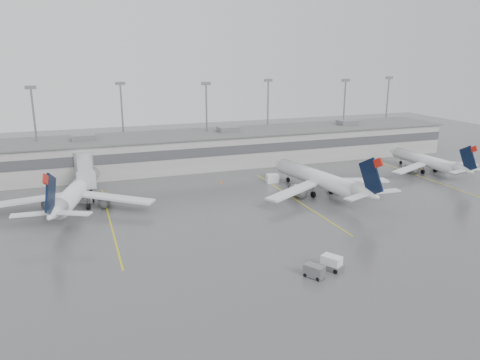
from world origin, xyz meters
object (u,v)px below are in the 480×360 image
object	(u,v)px
jet_far_right	(429,161)
jet_mid_right	(321,179)
jet_mid_left	(75,192)
baggage_tug	(331,264)

from	to	relation	value
jet_far_right	jet_mid_right	bearing A→B (deg)	-169.17
jet_mid_left	jet_far_right	distance (m)	79.17
jet_mid_right	baggage_tug	size ratio (longest dim) A/B	9.53
jet_far_right	jet_mid_left	bearing A→B (deg)	178.18
jet_far_right	baggage_tug	world-z (taller)	jet_far_right
jet_mid_right	baggage_tug	xyz separation A→B (m)	(-15.15, -29.95, -2.57)
jet_far_right	baggage_tug	bearing A→B (deg)	-143.99
jet_mid_left	baggage_tug	distance (m)	48.65
jet_mid_right	baggage_tug	bearing A→B (deg)	-126.23
jet_mid_left	jet_mid_right	xyz separation A→B (m)	(46.19, -7.43, 0.03)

